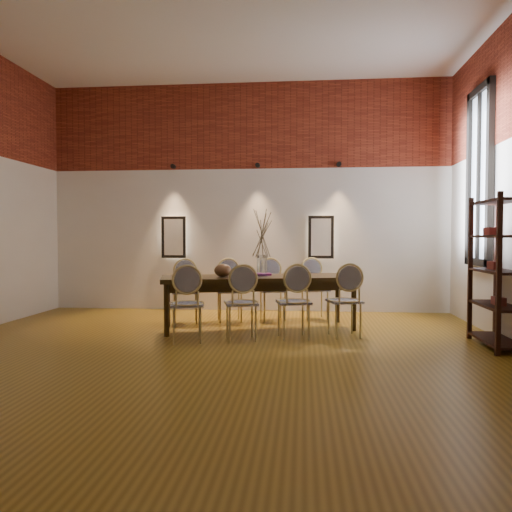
# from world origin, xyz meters

# --- Properties ---
(floor) EXTENTS (7.00, 7.00, 0.02)m
(floor) POSITION_xyz_m (0.00, 0.00, -0.01)
(floor) COLOR olive
(floor) RESTS_ON ground
(wall_back) EXTENTS (7.00, 0.10, 4.00)m
(wall_back) POSITION_xyz_m (0.00, 3.55, 2.00)
(wall_back) COLOR silver
(wall_back) RESTS_ON ground
(wall_front) EXTENTS (7.00, 0.10, 4.00)m
(wall_front) POSITION_xyz_m (0.00, -3.55, 2.00)
(wall_front) COLOR silver
(wall_front) RESTS_ON ground
(brick_band_back) EXTENTS (7.00, 0.02, 1.50)m
(brick_band_back) POSITION_xyz_m (0.00, 3.48, 3.25)
(brick_band_back) COLOR maroon
(brick_band_back) RESTS_ON ground
(niche_left) EXTENTS (0.36, 0.06, 0.66)m
(niche_left) POSITION_xyz_m (-1.30, 3.45, 1.30)
(niche_left) COLOR #FFEAC6
(niche_left) RESTS_ON wall_back
(niche_right) EXTENTS (0.36, 0.06, 0.66)m
(niche_right) POSITION_xyz_m (1.30, 3.45, 1.30)
(niche_right) COLOR #FFEAC6
(niche_right) RESTS_ON wall_back
(spot_fixture_left) EXTENTS (0.08, 0.10, 0.08)m
(spot_fixture_left) POSITION_xyz_m (-1.30, 3.42, 2.55)
(spot_fixture_left) COLOR black
(spot_fixture_left) RESTS_ON wall_back
(spot_fixture_mid) EXTENTS (0.08, 0.10, 0.08)m
(spot_fixture_mid) POSITION_xyz_m (0.20, 3.42, 2.55)
(spot_fixture_mid) COLOR black
(spot_fixture_mid) RESTS_ON wall_back
(spot_fixture_right) EXTENTS (0.08, 0.10, 0.08)m
(spot_fixture_right) POSITION_xyz_m (1.60, 3.42, 2.55)
(spot_fixture_right) COLOR black
(spot_fixture_right) RESTS_ON wall_back
(window_glass) EXTENTS (0.02, 0.78, 2.38)m
(window_glass) POSITION_xyz_m (3.46, 2.00, 2.15)
(window_glass) COLOR silver
(window_glass) RESTS_ON wall_right
(window_frame) EXTENTS (0.08, 0.90, 2.50)m
(window_frame) POSITION_xyz_m (3.44, 2.00, 2.15)
(window_frame) COLOR black
(window_frame) RESTS_ON wall_right
(window_mullion) EXTENTS (0.06, 0.06, 2.40)m
(window_mullion) POSITION_xyz_m (3.44, 2.00, 2.15)
(window_mullion) COLOR black
(window_mullion) RESTS_ON wall_right
(dining_table) EXTENTS (2.85, 1.52, 0.75)m
(dining_table) POSITION_xyz_m (0.37, 1.74, 0.38)
(dining_table) COLOR black
(dining_table) RESTS_ON floor
(chair_near_a) EXTENTS (0.53, 0.53, 0.94)m
(chair_near_a) POSITION_xyz_m (-0.44, 0.79, 0.47)
(chair_near_a) COLOR tan
(chair_near_a) RESTS_ON floor
(chair_near_b) EXTENTS (0.53, 0.53, 0.94)m
(chair_near_b) POSITION_xyz_m (0.22, 0.96, 0.47)
(chair_near_b) COLOR tan
(chair_near_b) RESTS_ON floor
(chair_near_c) EXTENTS (0.53, 0.53, 0.94)m
(chair_near_c) POSITION_xyz_m (0.87, 1.13, 0.47)
(chair_near_c) COLOR tan
(chair_near_c) RESTS_ON floor
(chair_near_d) EXTENTS (0.53, 0.53, 0.94)m
(chair_near_d) POSITION_xyz_m (1.53, 1.29, 0.47)
(chair_near_d) COLOR tan
(chair_near_d) RESTS_ON floor
(chair_far_a) EXTENTS (0.53, 0.53, 0.94)m
(chair_far_a) POSITION_xyz_m (-0.79, 2.18, 0.47)
(chair_far_a) COLOR tan
(chair_far_a) RESTS_ON floor
(chair_far_b) EXTENTS (0.53, 0.53, 0.94)m
(chair_far_b) POSITION_xyz_m (-0.14, 2.35, 0.47)
(chair_far_b) COLOR tan
(chair_far_b) RESTS_ON floor
(chair_far_c) EXTENTS (0.53, 0.53, 0.94)m
(chair_far_c) POSITION_xyz_m (0.52, 2.52, 0.47)
(chair_far_c) COLOR tan
(chair_far_c) RESTS_ON floor
(chair_far_d) EXTENTS (0.53, 0.53, 0.94)m
(chair_far_d) POSITION_xyz_m (1.18, 2.68, 0.47)
(chair_far_d) COLOR tan
(chair_far_d) RESTS_ON floor
(vase) EXTENTS (0.14, 0.14, 0.30)m
(vase) POSITION_xyz_m (0.41, 1.75, 0.90)
(vase) COLOR silver
(vase) RESTS_ON dining_table
(dried_branches) EXTENTS (0.50, 0.50, 0.70)m
(dried_branches) POSITION_xyz_m (0.41, 1.75, 1.35)
(dried_branches) COLOR #4B412C
(dried_branches) RESTS_ON vase
(bowl) EXTENTS (0.24, 0.24, 0.18)m
(bowl) POSITION_xyz_m (-0.11, 1.56, 0.84)
(bowl) COLOR brown
(bowl) RESTS_ON dining_table
(book) EXTENTS (0.30, 0.24, 0.03)m
(book) POSITION_xyz_m (0.40, 1.91, 0.77)
(book) COLOR #89227A
(book) RESTS_ON dining_table
(shelving_rack) EXTENTS (0.38, 1.00, 1.80)m
(shelving_rack) POSITION_xyz_m (3.28, 0.85, 0.90)
(shelving_rack) COLOR black
(shelving_rack) RESTS_ON floor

